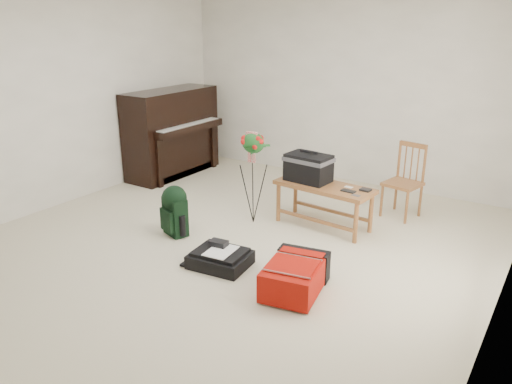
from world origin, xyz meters
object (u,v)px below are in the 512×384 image
Objects in this scene: dining_chair at (404,182)px; flower_stand at (253,178)px; black_duffel at (220,258)px; piano at (173,134)px; red_suitcase at (298,274)px; bench at (313,174)px; green_backpack at (175,208)px.

flower_stand reaches higher than dining_chair.
piano is at bearing 133.21° from black_duffel.
dining_chair reaches higher than red_suitcase.
red_suitcase reaches higher than black_duffel.
bench is at bearing 73.59° from black_duffel.
red_suitcase is at bearing -31.72° from piano.
green_backpack is (-0.84, 0.31, 0.22)m from black_duffel.
flower_stand is at bearing -128.40° from dining_chair.
piano reaches higher than bench.
red_suitcase is 1.31× the size of green_backpack.
green_backpack is 0.51× the size of flower_stand.
flower_stand reaches higher than green_backpack.
red_suitcase is 1.26× the size of black_duffel.
bench is 2.04× the size of green_backpack.
green_backpack is (-1.86, -1.89, -0.12)m from dining_chair.
bench reaches higher than green_backpack.
piano reaches higher than dining_chair.
bench is at bearing 102.22° from red_suitcase.
bench is at bearing -122.50° from dining_chair.
piano is 3.16m from black_duffel.
piano reaches higher than black_duffel.
black_duffel is at bearing -1.83° from green_backpack.
dining_chair is 2.45m from black_duffel.
flower_stand is at bearing -24.50° from piano.
red_suitcase is 0.67× the size of flower_stand.
green_backpack is at bearing -122.99° from dining_chair.
flower_stand is at bearing 127.16° from red_suitcase.
dining_chair is 2.21m from red_suitcase.
piano is 2.69m from bench.
bench is 1.04× the size of flower_stand.
green_backpack reaches higher than red_suitcase.
black_duffel is at bearing -94.68° from bench.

